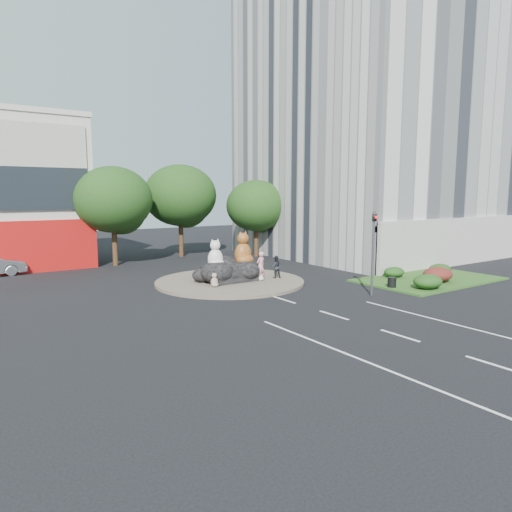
{
  "coord_description": "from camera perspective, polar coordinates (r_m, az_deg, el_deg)",
  "views": [
    {
      "loc": [
        -15.65,
        -16.04,
        5.99
      ],
      "look_at": [
        0.86,
        8.12,
        2.0
      ],
      "focal_mm": 32.0,
      "sensor_mm": 36.0,
      "label": 1
    }
  ],
  "objects": [
    {
      "name": "grass_verge",
      "position": [
        34.09,
        20.79,
        -2.76
      ],
      "size": [
        10.0,
        6.0,
        0.12
      ],
      "primitive_type": "cube",
      "color": "#274717",
      "rests_on": "ground"
    },
    {
      "name": "rock_plinth",
      "position": [
        30.84,
        -3.29,
        -2.22
      ],
      "size": [
        3.2,
        2.6,
        0.9
      ],
      "primitive_type": null,
      "color": "black",
      "rests_on": "roundabout_island"
    },
    {
      "name": "roundabout_island",
      "position": [
        30.94,
        -3.29,
        -3.22
      ],
      "size": [
        10.0,
        10.0,
        0.2
      ],
      "primitive_type": "cylinder",
      "color": "brown",
      "rests_on": "ground"
    },
    {
      "name": "kitten_white",
      "position": [
        30.75,
        0.58,
        -2.4
      ],
      "size": [
        0.58,
        0.57,
        0.73
      ],
      "primitive_type": null,
      "rotation": [
        0.0,
        0.0,
        0.67
      ],
      "color": "silver",
      "rests_on": "roundabout_island"
    },
    {
      "name": "tree_mid",
      "position": [
        44.25,
        -9.4,
        7.11
      ],
      "size": [
        6.84,
        6.84,
        8.76
      ],
      "color": "#382314",
      "rests_on": "ground"
    },
    {
      "name": "tree_right",
      "position": [
        43.77,
        0.05,
        5.99
      ],
      "size": [
        5.7,
        5.7,
        7.3
      ],
      "color": "#382314",
      "rests_on": "ground"
    },
    {
      "name": "pedestrian_dark",
      "position": [
        31.61,
        2.47,
        -1.36
      ],
      "size": [
        0.89,
        0.77,
        1.57
      ],
      "primitive_type": "imported",
      "rotation": [
        0.0,
        0.0,
        2.88
      ],
      "color": "black",
      "rests_on": "roundabout_island"
    },
    {
      "name": "street_lamp",
      "position": [
        37.28,
        15.53,
        5.28
      ],
      "size": [
        2.34,
        0.22,
        8.06
      ],
      "color": "#595B60",
      "rests_on": "ground"
    },
    {
      "name": "pedestrian_pink",
      "position": [
        30.68,
        0.58,
        -1.27
      ],
      "size": [
        0.8,
        0.63,
        1.95
      ],
      "primitive_type": "imported",
      "rotation": [
        0.0,
        0.0,
        3.39
      ],
      "color": "pink",
      "rests_on": "roundabout_island"
    },
    {
      "name": "hedge_red",
      "position": [
        33.04,
        21.76,
        -2.16
      ],
      "size": [
        2.2,
        1.76,
        0.99
      ],
      "primitive_type": "ellipsoid",
      "color": "#4F1815",
      "rests_on": "grass_verge"
    },
    {
      "name": "hedge_near_green",
      "position": [
        30.45,
        20.68,
        -3.0
      ],
      "size": [
        2.0,
        1.6,
        0.9
      ],
      "primitive_type": "ellipsoid",
      "color": "#133C14",
      "rests_on": "grass_verge"
    },
    {
      "name": "cat_tabby",
      "position": [
        31.23,
        -1.64,
        0.96
      ],
      "size": [
        1.6,
        1.44,
        2.39
      ],
      "primitive_type": null,
      "rotation": [
        0.0,
        0.0,
        0.15
      ],
      "color": "#AD4B24",
      "rests_on": "rock_plinth"
    },
    {
      "name": "ground",
      "position": [
        23.2,
        9.69,
        -7.32
      ],
      "size": [
        120.0,
        120.0,
        0.0
      ],
      "primitive_type": "plane",
      "color": "black",
      "rests_on": "ground"
    },
    {
      "name": "hedge_mid_green",
      "position": [
        35.93,
        22.0,
        -1.56
      ],
      "size": [
        1.8,
        1.44,
        0.81
      ],
      "primitive_type": "ellipsoid",
      "color": "#133C14",
      "rests_on": "grass_verge"
    },
    {
      "name": "traffic_light",
      "position": [
        27.59,
        14.61,
        2.59
      ],
      "size": [
        0.44,
        1.24,
        5.0
      ],
      "color": "#595B60",
      "rests_on": "ground"
    },
    {
      "name": "cat_white",
      "position": [
        30.0,
        -5.11,
        0.26
      ],
      "size": [
        1.29,
        1.15,
        1.98
      ],
      "primitive_type": null,
      "rotation": [
        0.0,
        0.0,
        -0.1
      ],
      "color": "silver",
      "rests_on": "rock_plinth"
    },
    {
      "name": "tree_left",
      "position": [
        39.87,
        -17.36,
        6.35
      ],
      "size": [
        6.46,
        6.46,
        8.27
      ],
      "color": "#382314",
      "rests_on": "ground"
    },
    {
      "name": "hedge_back_green",
      "position": [
        33.89,
        16.88,
        -1.93
      ],
      "size": [
        1.6,
        1.28,
        0.72
      ],
      "primitive_type": "ellipsoid",
      "color": "#133C14",
      "rests_on": "grass_verge"
    },
    {
      "name": "litter_bin",
      "position": [
        30.2,
        16.62,
        -3.16
      ],
      "size": [
        0.57,
        0.57,
        0.63
      ],
      "primitive_type": "cylinder",
      "rotation": [
        0.0,
        0.0,
        -0.05
      ],
      "color": "black",
      "rests_on": "grass_verge"
    },
    {
      "name": "kitten_calico",
      "position": [
        28.72,
        -5.21,
        -2.97
      ],
      "size": [
        0.72,
        0.71,
        0.91
      ],
      "primitive_type": null,
      "rotation": [
        0.0,
        0.0,
        -0.66
      ],
      "color": "silver",
      "rests_on": "roundabout_island"
    },
    {
      "name": "office_tower",
      "position": [
        49.29,
        14.29,
        21.04
      ],
      "size": [
        20.0,
        20.0,
        35.0
      ],
      "primitive_type": "cube",
      "color": "silver",
      "rests_on": "ground"
    }
  ]
}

